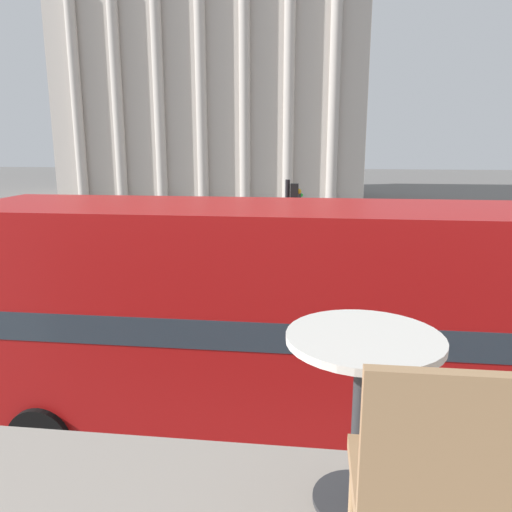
# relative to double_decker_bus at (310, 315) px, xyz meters

# --- Properties ---
(double_decker_bus) EXTENTS (11.23, 2.74, 4.12)m
(double_decker_bus) POSITION_rel_double_decker_bus_xyz_m (0.00, 0.00, 0.00)
(double_decker_bus) COLOR black
(double_decker_bus) RESTS_ON ground_plane
(cafe_dining_table) EXTENTS (0.60, 0.60, 0.73)m
(cafe_dining_table) POSITION_rel_double_decker_bus_xyz_m (0.25, -6.08, 1.89)
(cafe_dining_table) COLOR #2D2D30
(cafe_dining_table) RESTS_ON cafe_floor_slab
(cafe_chair_0) EXTENTS (0.40, 0.40, 0.91)m
(cafe_chair_0) POSITION_rel_double_decker_bus_xyz_m (0.38, -6.64, 1.87)
(cafe_chair_0) COLOR #A87F56
(cafe_chair_0) RESTS_ON cafe_floor_slab
(plaza_building_left) EXTENTS (27.63, 12.91, 21.40)m
(plaza_building_left) POSITION_rel_double_decker_bus_xyz_m (-9.60, 40.31, 8.39)
(plaza_building_left) COLOR #BCB2A8
(plaza_building_left) RESTS_ON ground_plane
(traffic_light_near) EXTENTS (0.42, 0.24, 4.17)m
(traffic_light_near) POSITION_rel_double_decker_bus_xyz_m (-0.63, 5.07, 0.41)
(traffic_light_near) COLOR black
(traffic_light_near) RESTS_ON ground_plane
(traffic_light_mid) EXTENTS (0.42, 0.24, 3.46)m
(traffic_light_mid) POSITION_rel_double_decker_bus_xyz_m (-0.75, 11.11, -0.03)
(traffic_light_mid) COLOR black
(traffic_light_mid) RESTS_ON ground_plane
(pedestrian_blue) EXTENTS (0.32, 0.32, 1.72)m
(pedestrian_blue) POSITION_rel_double_decker_bus_xyz_m (-1.69, 14.64, -1.31)
(pedestrian_blue) COLOR #282B33
(pedestrian_blue) RESTS_ON ground_plane
(pedestrian_white) EXTENTS (0.32, 0.32, 1.71)m
(pedestrian_white) POSITION_rel_double_decker_bus_xyz_m (-2.03, 22.14, -1.31)
(pedestrian_white) COLOR #282B33
(pedestrian_white) RESTS_ON ground_plane
(pedestrian_black) EXTENTS (0.32, 0.32, 1.70)m
(pedestrian_black) POSITION_rel_double_decker_bus_xyz_m (3.77, 8.02, -1.32)
(pedestrian_black) COLOR #282B33
(pedestrian_black) RESTS_ON ground_plane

